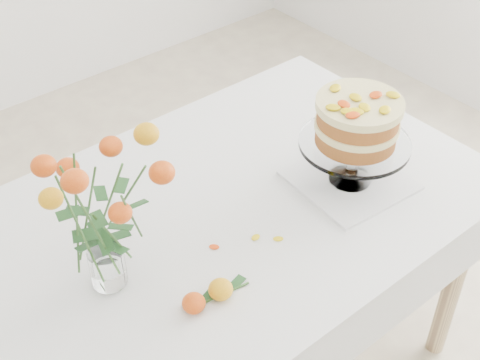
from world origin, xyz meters
name	(u,v)px	position (x,y,z in m)	size (l,w,h in m)	color
table	(227,228)	(0.00, 0.00, 0.67)	(1.43, 0.93, 0.76)	tan
napkin	(349,180)	(0.32, -0.14, 0.76)	(0.29, 0.29, 0.01)	silver
cake_stand	(357,126)	(0.32, -0.14, 0.94)	(0.30, 0.30, 0.26)	white
rose_vase	(96,206)	(-0.38, -0.04, 1.00)	(0.27, 0.27, 0.41)	white
loose_rose_near	(221,289)	(-0.20, -0.23, 0.78)	(0.10, 0.06, 0.05)	#F6AA15
loose_rose_far	(194,303)	(-0.27, -0.22, 0.78)	(0.10, 0.05, 0.05)	red
stray_petal_a	(214,247)	(-0.12, -0.10, 0.76)	(0.03, 0.02, 0.00)	yellow
stray_petal_b	(256,238)	(-0.02, -0.14, 0.76)	(0.03, 0.02, 0.00)	yellow
stray_petal_c	(278,239)	(0.02, -0.18, 0.76)	(0.03, 0.02, 0.00)	yellow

